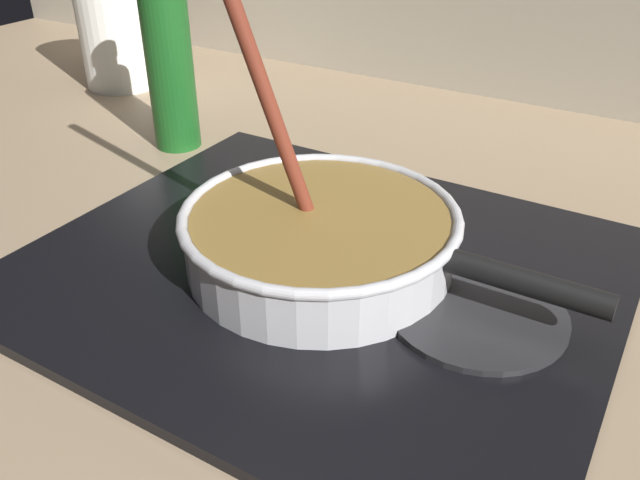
% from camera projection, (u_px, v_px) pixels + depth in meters
% --- Properties ---
extents(ground, '(2.40, 1.60, 0.04)m').
position_uv_depth(ground, '(223.00, 402.00, 0.53)').
color(ground, '#9E8466').
extents(hob_plate, '(0.56, 0.48, 0.01)m').
position_uv_depth(hob_plate, '(320.00, 269.00, 0.65)').
color(hob_plate, black).
rests_on(hob_plate, ground).
extents(burner_ring, '(0.20, 0.20, 0.01)m').
position_uv_depth(burner_ring, '(320.00, 261.00, 0.64)').
color(burner_ring, '#592D0C').
rests_on(burner_ring, hob_plate).
extents(spare_burner, '(0.16, 0.16, 0.01)m').
position_uv_depth(spare_burner, '(477.00, 313.00, 0.57)').
color(spare_burner, '#262628').
rests_on(spare_burner, hob_plate).
extents(cooking_pan, '(0.40, 0.27, 0.33)m').
position_uv_depth(cooking_pan, '(321.00, 235.00, 0.63)').
color(cooking_pan, silver).
rests_on(cooking_pan, hob_plate).
extents(sauce_bottle, '(0.06, 0.06, 0.26)m').
position_uv_depth(sauce_bottle, '(170.00, 66.00, 0.88)').
color(sauce_bottle, '#19591E').
rests_on(sauce_bottle, ground).
extents(condiment_jar, '(0.07, 0.07, 0.10)m').
position_uv_depth(condiment_jar, '(118.00, 36.00, 1.26)').
color(condiment_jar, brown).
rests_on(condiment_jar, ground).
extents(paper_towel_roll, '(0.12, 0.12, 0.23)m').
position_uv_depth(paper_towel_roll, '(114.00, 20.00, 1.11)').
color(paper_towel_roll, white).
rests_on(paper_towel_roll, ground).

